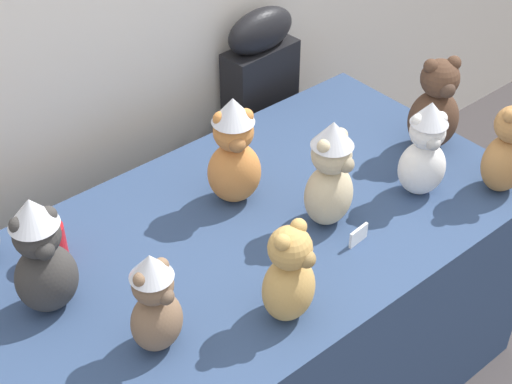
{
  "coord_description": "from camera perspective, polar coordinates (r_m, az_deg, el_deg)",
  "views": [
    {
      "loc": [
        -1.06,
        -1.0,
        2.16
      ],
      "look_at": [
        0.0,
        0.25,
        0.86
      ],
      "focal_mm": 54.21,
      "sensor_mm": 36.0,
      "label": 1
    }
  ],
  "objects": [
    {
      "name": "teddy_bear_ginger",
      "position": [
        2.16,
        -1.64,
        2.96
      ],
      "size": [
        0.2,
        0.19,
        0.34
      ],
      "rotation": [
        0.0,
        0.0,
        -0.48
      ],
      "color": "#D17F3D",
      "rests_on": "display_table"
    },
    {
      "name": "teddy_bear_charcoal",
      "position": [
        1.9,
        -15.52,
        -4.63
      ],
      "size": [
        0.17,
        0.15,
        0.34
      ],
      "rotation": [
        0.0,
        0.0,
        -0.15
      ],
      "color": "#383533",
      "rests_on": "display_table"
    },
    {
      "name": "party_cup_red",
      "position": [
        2.1,
        -14.88,
        -3.66
      ],
      "size": [
        0.08,
        0.08,
        0.11
      ],
      "primitive_type": "cylinder",
      "color": "red",
      "rests_on": "display_table"
    },
    {
      "name": "teddy_bear_sand",
      "position": [
        2.09,
        5.5,
        1.28
      ],
      "size": [
        0.17,
        0.15,
        0.33
      ],
      "rotation": [
        0.0,
        0.0,
        0.16
      ],
      "color": "#CCB78E",
      "rests_on": "display_table"
    },
    {
      "name": "instrument_case",
      "position": [
        2.91,
        0.3,
        4.23
      ],
      "size": [
        0.29,
        0.14,
        1.03
      ],
      "rotation": [
        0.0,
        0.0,
        0.06
      ],
      "color": "black",
      "rests_on": "ground_plane"
    },
    {
      "name": "teddy_bear_caramel",
      "position": [
        2.34,
        18.07,
        2.88
      ],
      "size": [
        0.15,
        0.13,
        0.29
      ],
      "rotation": [
        0.0,
        0.0,
        0.05
      ],
      "color": "#B27A42",
      "rests_on": "display_table"
    },
    {
      "name": "teddy_bear_cocoa",
      "position": [
        2.46,
        13.1,
        6.14
      ],
      "size": [
        0.2,
        0.19,
        0.32
      ],
      "rotation": [
        0.0,
        0.0,
        -0.44
      ],
      "color": "#4C3323",
      "rests_on": "display_table"
    },
    {
      "name": "teddy_bear_honey",
      "position": [
        1.84,
        2.48,
        -6.2
      ],
      "size": [
        0.17,
        0.15,
        0.28
      ],
      "rotation": [
        0.0,
        0.0,
        0.24
      ],
      "color": "tan",
      "rests_on": "display_table"
    },
    {
      "name": "teddy_bear_mocha",
      "position": [
        1.78,
        -7.47,
        -8.13
      ],
      "size": [
        0.14,
        0.13,
        0.29
      ],
      "rotation": [
        0.0,
        0.0,
        0.14
      ],
      "color": "#7F6047",
      "rests_on": "display_table"
    },
    {
      "name": "display_table",
      "position": [
        2.43,
        -0.0,
        -9.04
      ],
      "size": [
        1.6,
        0.89,
        0.74
      ],
      "primitive_type": "cube",
      "color": "navy",
      "rests_on": "ground_plane"
    },
    {
      "name": "teddy_bear_snow",
      "position": [
        2.25,
        12.35,
        3.05
      ],
      "size": [
        0.18,
        0.17,
        0.31
      ],
      "rotation": [
        0.0,
        0.0,
        -0.51
      ],
      "color": "white",
      "rests_on": "display_table"
    },
    {
      "name": "name_card_front_left",
      "position": [
        2.12,
        7.57,
        -3.19
      ],
      "size": [
        0.07,
        0.01,
        0.05
      ],
      "primitive_type": "cube",
      "rotation": [
        0.0,
        0.0,
        0.09
      ],
      "color": "white",
      "rests_on": "display_table"
    }
  ]
}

